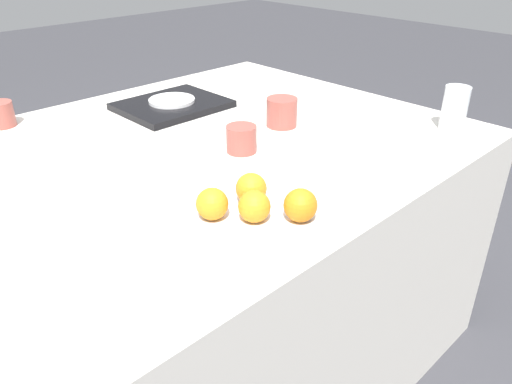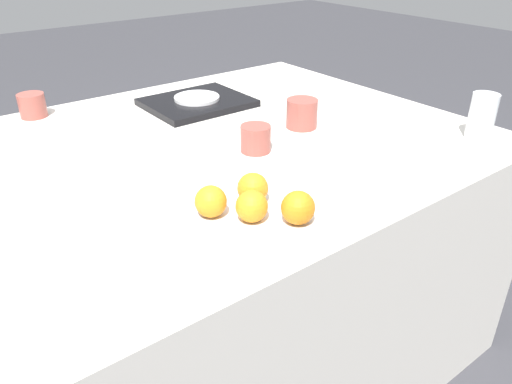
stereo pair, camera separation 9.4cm
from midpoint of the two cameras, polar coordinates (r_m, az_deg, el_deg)
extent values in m
plane|color=#38383D|center=(1.69, -2.55, -17.14)|extent=(12.00, 12.00, 0.00)
cube|color=silver|center=(1.46, -2.85, -7.32)|extent=(1.39, 1.08, 0.71)
cylinder|color=silver|center=(0.96, 2.80, -2.37)|extent=(0.26, 0.26, 0.01)
torus|color=silver|center=(0.96, 2.81, -2.05)|extent=(0.26, 0.26, 0.01)
sphere|color=orange|center=(0.97, 2.41, 0.36)|extent=(0.06, 0.06, 0.06)
sphere|color=orange|center=(0.91, 7.79, -1.88)|extent=(0.06, 0.06, 0.06)
sphere|color=orange|center=(0.91, 2.47, -1.72)|extent=(0.06, 0.06, 0.06)
sphere|color=orange|center=(0.92, -2.30, -1.17)|extent=(0.06, 0.06, 0.06)
cylinder|color=silver|center=(1.44, 26.17, 7.71)|extent=(0.07, 0.07, 0.12)
cube|color=black|center=(1.57, -5.03, 10.11)|extent=(0.30, 0.25, 0.02)
cylinder|color=white|center=(1.56, -5.05, 10.64)|extent=(0.14, 0.14, 0.01)
cylinder|color=#9E4C42|center=(1.22, 2.16, 6.07)|extent=(0.07, 0.07, 0.07)
cylinder|color=#9E4C42|center=(1.58, -22.66, 9.09)|extent=(0.08, 0.08, 0.07)
cylinder|color=#9E4C42|center=(1.39, 7.22, 8.85)|extent=(0.09, 0.09, 0.08)
camera|label=1|loc=(0.05, -87.14, 1.54)|focal=35.00mm
camera|label=2|loc=(0.05, 92.86, -1.54)|focal=35.00mm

